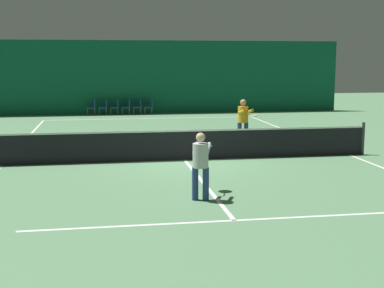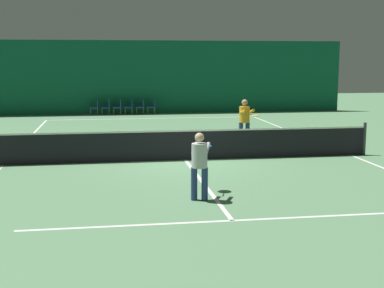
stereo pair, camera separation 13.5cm
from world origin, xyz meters
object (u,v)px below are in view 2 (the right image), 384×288
courtside_chair_0 (95,107)px  courtside_chair_2 (118,106)px  player_near (200,161)px  courtside_chair_5 (152,106)px  courtside_chair_4 (141,106)px  courtside_chair_1 (107,106)px  player_far (245,118)px  courtside_chair_3 (130,106)px  tennis_net (185,144)px

courtside_chair_0 → courtside_chair_2: (1.28, 0.00, 0.00)m
player_near → courtside_chair_2: player_near is taller
courtside_chair_0 → courtside_chair_5: size_ratio=1.00×
courtside_chair_4 → courtside_chair_1: bearing=-90.0°
player_far → courtside_chair_3: player_far is taller
player_far → courtside_chair_4: size_ratio=1.98×
player_near → player_far: size_ratio=0.92×
player_near → courtside_chair_1: 18.90m
tennis_net → courtside_chair_1: (-2.41, 14.04, -0.03)m
courtside_chair_3 → courtside_chair_0: bearing=-90.0°
courtside_chair_5 → courtside_chair_4: bearing=-90.0°
player_near → courtside_chair_1: bearing=24.0°
courtside_chair_2 → player_near: bearing=4.3°
courtside_chair_1 → courtside_chair_3: (1.28, 0.00, 0.00)m
tennis_net → courtside_chair_1: size_ratio=14.29×
courtside_chair_3 → courtside_chair_4: same height
courtside_chair_4 → courtside_chair_2: bearing=-90.0°
courtside_chair_1 → courtside_chair_2: 0.64m
player_far → courtside_chair_5: (-2.45, 11.36, -0.48)m
tennis_net → player_near: size_ratio=7.85×
player_far → courtside_chair_1: 12.42m
player_near → courtside_chair_5: (0.52, 18.79, -0.41)m
player_far → courtside_chair_3: (-3.73, 11.36, -0.48)m
courtside_chair_4 → player_far: bearing=15.2°
courtside_chair_1 → courtside_chair_4: 1.92m
courtside_chair_1 → courtside_chair_2: same height
player_near → courtside_chair_4: bearing=18.2°
courtside_chair_4 → courtside_chair_5: size_ratio=1.00×
tennis_net → courtside_chair_4: tennis_net is taller
player_far → courtside_chair_1: size_ratio=1.98×
tennis_net → courtside_chair_0: size_ratio=14.29×
courtside_chair_0 → courtside_chair_5: (3.20, 0.00, 0.00)m
player_near → courtside_chair_0: bearing=25.9°
courtside_chair_0 → courtside_chair_2: size_ratio=1.00×
courtside_chair_5 → player_far: bearing=12.2°
player_near → courtside_chair_2: 18.84m
courtside_chair_0 → courtside_chair_1: size_ratio=1.00×
player_near → courtside_chair_3: size_ratio=1.82×
courtside_chair_2 → courtside_chair_5: size_ratio=1.00×
tennis_net → player_far: player_far is taller
courtside_chair_0 → courtside_chair_3: bearing=90.0°
player_far → courtside_chair_3: 11.97m
player_far → courtside_chair_1: player_far is taller
courtside_chair_0 → courtside_chair_3: 1.92m
player_near → player_far: 8.00m
courtside_chair_1 → courtside_chair_0: bearing=-90.0°
courtside_chair_5 → courtside_chair_3: bearing=-90.0°
tennis_net → player_far: (2.60, 2.68, 0.46)m
player_near → courtside_chair_0: 18.98m
player_far → courtside_chair_4: bearing=-171.0°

